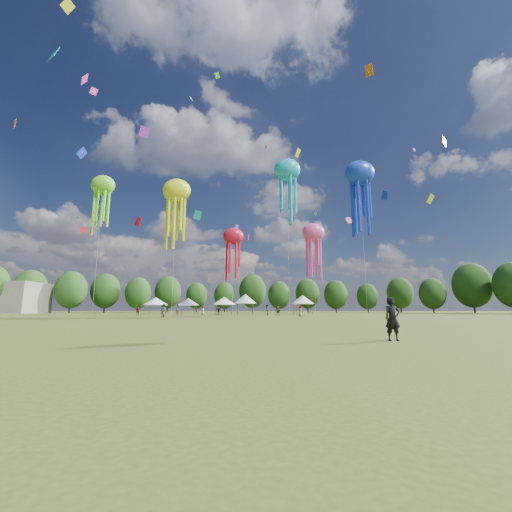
{
  "coord_description": "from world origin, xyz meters",
  "views": [
    {
      "loc": [
        2.15,
        -13.83,
        1.2
      ],
      "look_at": [
        3.17,
        15.0,
        6.0
      ],
      "focal_mm": 22.24,
      "sensor_mm": 36.0,
      "label": 1
    }
  ],
  "objects": [
    {
      "name": "show_kites",
      "position": [
        6.87,
        42.87,
        22.15
      ],
      "size": [
        56.48,
        17.75,
        31.05
      ],
      "color": "#F0FA19",
      "rests_on": "ground"
    },
    {
      "name": "observer_main",
      "position": [
        7.77,
        -1.78,
        0.82
      ],
      "size": [
        0.61,
        0.41,
        1.63
      ],
      "primitive_type": "imported",
      "rotation": [
        0.0,
        0.0,
        0.04
      ],
      "color": "black",
      "rests_on": "ground"
    },
    {
      "name": "treeline",
      "position": [
        -3.87,
        62.51,
        6.54
      ],
      "size": [
        201.57,
        95.24,
        13.43
      ],
      "color": "#38281C",
      "rests_on": "ground"
    },
    {
      "name": "small_kites",
      "position": [
        -1.68,
        41.55,
        29.52
      ],
      "size": [
        71.55,
        64.76,
        44.43
      ],
      "color": "#F0FA19",
      "rests_on": "ground"
    },
    {
      "name": "spectator_near",
      "position": [
        -9.35,
        32.09,
        0.92
      ],
      "size": [
        1.14,
        1.1,
        1.85
      ],
      "primitive_type": "imported",
      "rotation": [
        0.0,
        0.0,
        2.49
      ],
      "color": "gray",
      "rests_on": "ground"
    },
    {
      "name": "ground",
      "position": [
        0.0,
        0.0,
        0.0
      ],
      "size": [
        300.0,
        300.0,
        0.0
      ],
      "primitive_type": "plane",
      "color": "#384416",
      "rests_on": "ground"
    },
    {
      "name": "festival_tents",
      "position": [
        -3.5,
        56.09,
        2.94
      ],
      "size": [
        37.06,
        12.09,
        4.15
      ],
      "color": "#47474C",
      "rests_on": "ground"
    },
    {
      "name": "spectators_far",
      "position": [
        -0.09,
        44.71,
        0.9
      ],
      "size": [
        29.53,
        17.0,
        1.92
      ],
      "color": "gray",
      "rests_on": "ground"
    }
  ]
}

